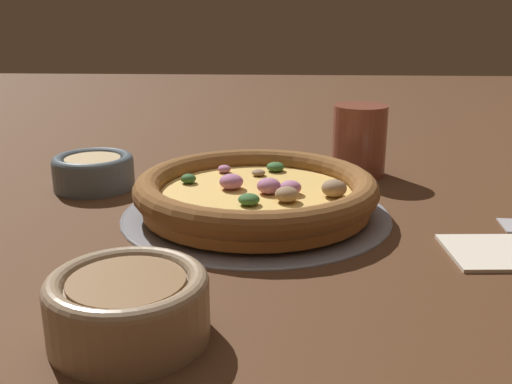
# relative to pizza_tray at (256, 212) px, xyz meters

# --- Properties ---
(ground_plane) EXTENTS (3.00, 3.00, 0.00)m
(ground_plane) POSITION_rel_pizza_tray_xyz_m (0.00, 0.00, -0.00)
(ground_plane) COLOR #4C2D19
(pizza_tray) EXTENTS (0.32, 0.32, 0.01)m
(pizza_tray) POSITION_rel_pizza_tray_xyz_m (0.00, 0.00, 0.00)
(pizza_tray) COLOR gray
(pizza_tray) RESTS_ON ground_plane
(pizza) EXTENTS (0.29, 0.29, 0.04)m
(pizza) POSITION_rel_pizza_tray_xyz_m (0.00, -0.00, 0.03)
(pizza) COLOR #A86B33
(pizza) RESTS_ON pizza_tray
(bowl_near) EXTENTS (0.11, 0.11, 0.05)m
(bowl_near) POSITION_rel_pizza_tray_xyz_m (-0.23, 0.10, 0.02)
(bowl_near) COLOR slate
(bowl_near) RESTS_ON ground_plane
(bowl_far) EXTENTS (0.12, 0.12, 0.05)m
(bowl_far) POSITION_rel_pizza_tray_xyz_m (-0.08, -0.28, 0.03)
(bowl_far) COLOR #9E8466
(bowl_far) RESTS_ON ground_plane
(drinking_cup) EXTENTS (0.08, 0.08, 0.10)m
(drinking_cup) POSITION_rel_pizza_tray_xyz_m (0.14, 0.19, 0.05)
(drinking_cup) COLOR brown
(drinking_cup) RESTS_ON ground_plane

